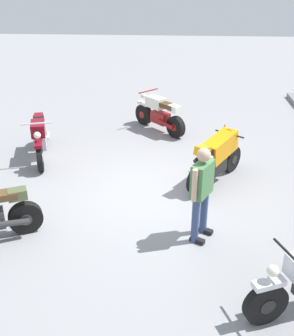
% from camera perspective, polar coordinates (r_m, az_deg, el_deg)
% --- Properties ---
extents(ground_plane, '(40.00, 40.00, 0.00)m').
position_cam_1_polar(ground_plane, '(8.78, 0.67, -3.21)').
color(ground_plane, gray).
extents(motorcycle_cream_vintage, '(1.52, 1.47, 1.07)m').
position_cam_1_polar(motorcycle_cream_vintage, '(11.76, 1.72, 7.40)').
color(motorcycle_cream_vintage, black).
rests_on(motorcycle_cream_vintage, ground).
extents(motorcycle_orange_sportbike, '(1.69, 1.30, 1.14)m').
position_cam_1_polar(motorcycle_orange_sportbike, '(9.04, 9.62, 1.56)').
color(motorcycle_orange_sportbike, black).
rests_on(motorcycle_orange_sportbike, ground).
extents(motorcycle_maroon_cruiser, '(2.05, 0.81, 1.09)m').
position_cam_1_polar(motorcycle_maroon_cruiser, '(10.40, -14.52, 4.06)').
color(motorcycle_maroon_cruiser, black).
rests_on(motorcycle_maroon_cruiser, ground).
extents(person_in_green_shirt, '(0.62, 0.48, 1.71)m').
position_cam_1_polar(person_in_green_shirt, '(6.97, 7.53, -2.77)').
color(person_in_green_shirt, '#384772').
rests_on(person_in_green_shirt, ground).
extents(traffic_cone, '(0.36, 0.36, 0.53)m').
position_cam_1_polar(traffic_cone, '(11.24, 10.55, 4.76)').
color(traffic_cone, black).
rests_on(traffic_cone, ground).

